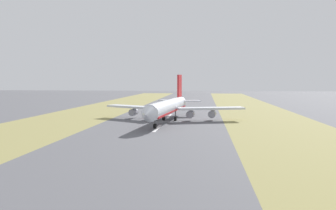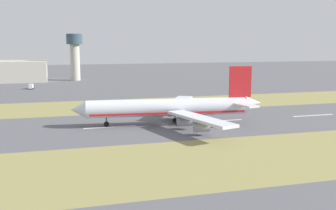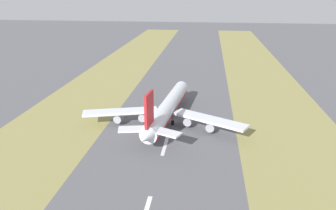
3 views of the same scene
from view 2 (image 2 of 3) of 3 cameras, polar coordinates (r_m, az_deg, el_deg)
ground_plane at (r=138.85m, az=-0.59°, el=-2.77°), size 800.00×800.00×0.00m
grass_median_west at (r=97.43m, az=6.38°, el=-7.97°), size 40.00×600.00×0.01m
grass_median_east at (r=181.98m, az=-4.28°, el=0.03°), size 40.00×600.00×0.01m
centreline_dash_near at (r=165.27m, az=20.30°, el=-1.43°), size 1.20×18.00×0.01m
centreline_dash_mid at (r=145.62m, az=7.43°, el=-2.29°), size 1.20×18.00×0.01m
centreline_dash_far at (r=135.27m, az=-8.39°, el=-3.18°), size 1.20×18.00×0.01m
airplane_main_jet at (r=136.76m, az=0.79°, el=-0.38°), size 63.74×67.19×20.20m
control_tower at (r=307.33m, az=-13.38°, el=7.52°), size 12.00×12.00×35.03m
service_truck at (r=257.89m, az=-19.23°, el=2.58°), size 6.22×3.17×3.10m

